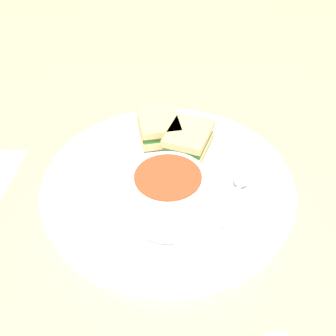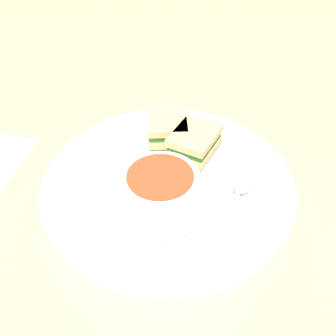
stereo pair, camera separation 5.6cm
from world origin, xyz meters
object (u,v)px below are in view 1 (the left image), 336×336
Objects in this scene: spoon at (241,183)px; sandwich_half_near at (189,139)px; soup_bowl at (168,196)px; sandwich_half_far at (158,126)px.

spoon is 1.28× the size of sandwich_half_near.
soup_bowl is 0.15m from sandwich_half_near.
sandwich_half_near is at bearing 158.30° from sandwich_half_far.
sandwich_half_near and sandwich_half_far have the same top height.
sandwich_half_near is (0.00, -0.14, -0.02)m from soup_bowl.
sandwich_half_near is at bearing 63.51° from spoon.
soup_bowl reaches higher than spoon.
spoon is 0.17m from sandwich_half_far.
sandwich_half_far is (0.15, -0.09, 0.01)m from spoon.
soup_bowl is 1.12× the size of sandwich_half_near.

